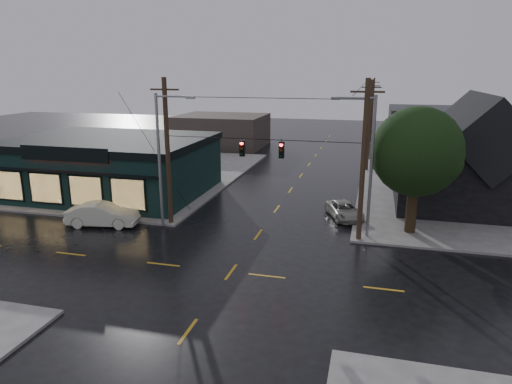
% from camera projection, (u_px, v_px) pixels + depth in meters
% --- Properties ---
extents(ground_plane, '(160.00, 160.00, 0.00)m').
position_uv_depth(ground_plane, '(231.00, 272.00, 24.71)').
color(ground_plane, black).
extents(sidewalk_nw, '(28.00, 28.00, 0.15)m').
position_uv_depth(sidewalk_nw, '(108.00, 173.00, 48.22)').
color(sidewalk_nw, slate).
rests_on(sidewalk_nw, ground).
extents(pizza_shop, '(16.30, 12.34, 4.90)m').
position_uv_depth(pizza_shop, '(111.00, 165.00, 39.77)').
color(pizza_shop, black).
rests_on(pizza_shop, ground).
extents(ne_building, '(12.60, 11.60, 8.75)m').
position_uv_depth(ne_building, '(477.00, 150.00, 35.82)').
color(ne_building, black).
rests_on(ne_building, ground).
extents(corner_tree, '(5.79, 5.79, 8.30)m').
position_uv_depth(corner_tree, '(417.00, 152.00, 29.06)').
color(corner_tree, black).
rests_on(corner_tree, ground).
extents(utility_pole_nw, '(2.00, 0.32, 10.15)m').
position_uv_depth(utility_pole_nw, '(171.00, 224.00, 32.36)').
color(utility_pole_nw, '#342317').
rests_on(utility_pole_nw, ground).
extents(utility_pole_ne, '(2.00, 0.32, 10.15)m').
position_uv_depth(utility_pole_ne, '(358.00, 241.00, 29.21)').
color(utility_pole_ne, '#342317').
rests_on(utility_pole_ne, ground).
extents(utility_pole_far_a, '(2.00, 0.32, 9.65)m').
position_uv_depth(utility_pole_far_a, '(366.00, 171.00, 49.32)').
color(utility_pole_far_a, '#342317').
rests_on(utility_pole_far_a, ground).
extents(utility_pole_far_b, '(2.00, 0.32, 9.15)m').
position_uv_depth(utility_pole_far_b, '(369.00, 143.00, 68.02)').
color(utility_pole_far_b, '#342317').
rests_on(utility_pole_far_b, ground).
extents(utility_pole_far_c, '(2.00, 0.32, 9.15)m').
position_uv_depth(utility_pole_far_c, '(371.00, 127.00, 86.72)').
color(utility_pole_far_c, '#342317').
rests_on(utility_pole_far_c, ground).
extents(span_signal_assembly, '(13.00, 0.48, 1.23)m').
position_uv_depth(span_signal_assembly, '(262.00, 149.00, 29.28)').
color(span_signal_assembly, black).
rests_on(span_signal_assembly, ground).
extents(streetlight_nw, '(5.40, 0.30, 9.15)m').
position_uv_depth(streetlight_nw, '(163.00, 227.00, 31.78)').
color(streetlight_nw, gray).
rests_on(streetlight_nw, ground).
extents(streetlight_ne, '(5.40, 0.30, 9.15)m').
position_uv_depth(streetlight_ne, '(367.00, 238.00, 29.75)').
color(streetlight_ne, gray).
rests_on(streetlight_ne, ground).
extents(bg_building_west, '(12.00, 10.00, 4.40)m').
position_uv_depth(bg_building_west, '(222.00, 131.00, 64.92)').
color(bg_building_west, '#3D322C').
rests_on(bg_building_west, ground).
extents(bg_building_east, '(14.00, 12.00, 5.60)m').
position_uv_depth(bg_building_east, '(442.00, 129.00, 62.19)').
color(bg_building_east, '#2A2A30').
rests_on(bg_building_east, ground).
extents(sedan_cream, '(5.18, 2.59, 1.63)m').
position_uv_depth(sedan_cream, '(102.00, 215.00, 31.83)').
color(sedan_cream, silver).
rests_on(sedan_cream, ground).
extents(suv_silver, '(3.41, 4.65, 1.18)m').
position_uv_depth(suv_silver, '(344.00, 210.00, 33.58)').
color(suv_silver, '#99978D').
rests_on(suv_silver, ground).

